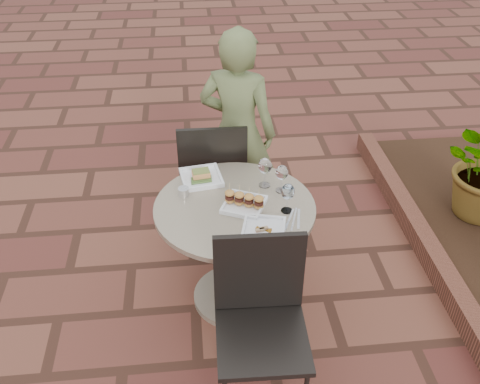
{
  "coord_description": "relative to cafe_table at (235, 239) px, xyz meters",
  "views": [
    {
      "loc": [
        0.04,
        -2.3,
        2.51
      ],
      "look_at": [
        0.28,
        0.06,
        0.82
      ],
      "focal_mm": 40.0,
      "sensor_mm": 36.0,
      "label": 1
    }
  ],
  "objects": [
    {
      "name": "chair_near",
      "position": [
        0.07,
        -0.61,
        0.07
      ],
      "size": [
        0.45,
        0.45,
        0.93
      ],
      "rotation": [
        0.0,
        0.0,
        -0.03
      ],
      "color": "black",
      "rests_on": "ground"
    },
    {
      "name": "cutlery_set",
      "position": [
        0.3,
        -0.16,
        0.25
      ],
      "size": [
        0.15,
        0.22,
        0.0
      ],
      "primitive_type": null,
      "rotation": [
        0.0,
        0.0,
        -0.28
      ],
      "color": "silver",
      "rests_on": "cafe_table"
    },
    {
      "name": "planter_curb",
      "position": [
        1.35,
        0.24,
        -0.41
      ],
      "size": [
        0.12,
        3.0,
        0.15
      ],
      "primitive_type": "cube",
      "color": "brown",
      "rests_on": "ground"
    },
    {
      "name": "wine_glass_far",
      "position": [
        0.28,
        0.12,
        0.37
      ],
      "size": [
        0.07,
        0.07,
        0.17
      ],
      "color": "white",
      "rests_on": "cafe_table"
    },
    {
      "name": "diner",
      "position": [
        0.1,
        0.83,
        0.25
      ],
      "size": [
        0.63,
        0.52,
        1.46
      ],
      "primitive_type": "imported",
      "rotation": [
        0.0,
        0.0,
        2.76
      ],
      "color": "#566135",
      "rests_on": "ground"
    },
    {
      "name": "wine_glass_right",
      "position": [
        0.28,
        -0.08,
        0.37
      ],
      "size": [
        0.07,
        0.07,
        0.17
      ],
      "color": "white",
      "rests_on": "cafe_table"
    },
    {
      "name": "plate_tuna",
      "position": [
        0.13,
        -0.24,
        0.26
      ],
      "size": [
        0.26,
        0.26,
        0.03
      ],
      "rotation": [
        0.0,
        0.0,
        -0.25
      ],
      "color": "white",
      "rests_on": "cafe_table"
    },
    {
      "name": "steel_ramekin",
      "position": [
        -0.28,
        0.13,
        0.27
      ],
      "size": [
        0.08,
        0.08,
        0.05
      ],
      "primitive_type": "cylinder",
      "rotation": [
        0.0,
        0.0,
        0.25
      ],
      "color": "silver",
      "rests_on": "cafe_table"
    },
    {
      "name": "wine_glass_mid",
      "position": [
        0.19,
        0.18,
        0.38
      ],
      "size": [
        0.08,
        0.08,
        0.19
      ],
      "color": "white",
      "rests_on": "cafe_table"
    },
    {
      "name": "cafe_table",
      "position": [
        0.0,
        0.0,
        0.0
      ],
      "size": [
        0.9,
        0.9,
        0.73
      ],
      "color": "gray",
      "rests_on": "ground"
    },
    {
      "name": "plate_salmon",
      "position": [
        -0.17,
        0.28,
        0.26
      ],
      "size": [
        0.27,
        0.27,
        0.06
      ],
      "rotation": [
        0.0,
        0.0,
        0.15
      ],
      "color": "white",
      "rests_on": "cafe_table"
    },
    {
      "name": "plate_sliders",
      "position": [
        0.05,
        -0.01,
        0.28
      ],
      "size": [
        0.28,
        0.28,
        0.14
      ],
      "rotation": [
        0.0,
        0.0,
        -0.42
      ],
      "color": "white",
      "rests_on": "cafe_table"
    },
    {
      "name": "chair_far",
      "position": [
        -0.09,
        0.64,
        0.07
      ],
      "size": [
        0.45,
        0.45,
        0.93
      ],
      "rotation": [
        0.0,
        0.0,
        3.13
      ],
      "color": "black",
      "rests_on": "ground"
    },
    {
      "name": "ground",
      "position": [
        -0.25,
        -0.06,
        -0.48
      ],
      "size": [
        60.0,
        60.0,
        0.0
      ],
      "primitive_type": "plane",
      "color": "brown",
      "rests_on": "ground"
    }
  ]
}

